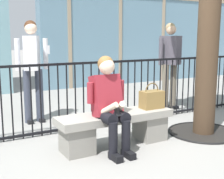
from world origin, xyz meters
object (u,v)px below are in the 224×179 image
Objects in this scene: handbag_on_bench at (152,99)px; bystander_at_railing at (32,64)px; stone_bench at (116,126)px; seated_person_with_phone at (109,101)px; bystander_further_back at (170,59)px.

handbag_on_bench is 2.13m from bystander_at_railing.
stone_bench is 0.43m from seated_person_with_phone.
bystander_further_back is (2.18, 1.46, 0.35)m from seated_person_with_phone.
seated_person_with_phone is 0.71× the size of bystander_further_back.
stone_bench is 0.94× the size of bystander_further_back.
seated_person_with_phone is at bearing -146.18° from bystander_further_back.
bystander_at_railing is at bearing 172.23° from bystander_further_back.
bystander_at_railing is 2.67m from bystander_further_back.
bystander_at_railing is (-0.47, 1.82, 0.35)m from seated_person_with_phone.
bystander_further_back is at bearing -7.77° from bystander_at_railing.
stone_bench is 0.94× the size of bystander_at_railing.
bystander_at_railing and bystander_further_back have the same top height.
stone_bench is 0.66m from handbag_on_bench.
bystander_further_back reaches higher than stone_bench.
seated_person_with_phone reaches higher than stone_bench.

